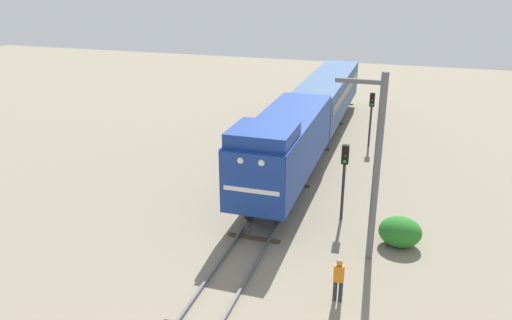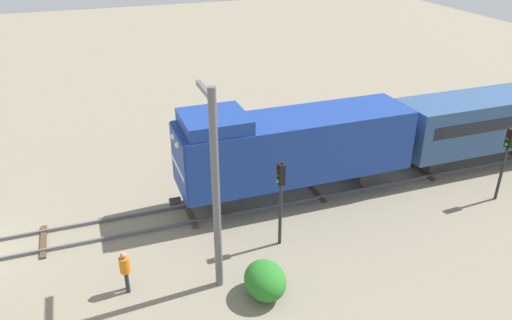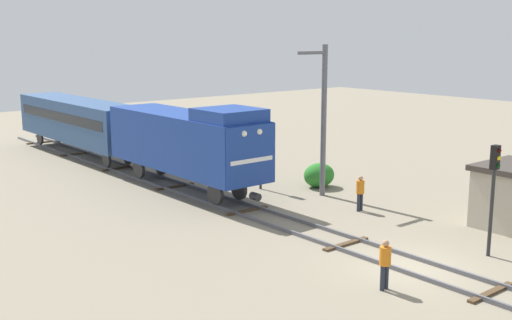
% 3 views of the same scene
% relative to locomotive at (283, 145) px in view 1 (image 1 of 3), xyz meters
% --- Properties ---
extents(locomotive, '(2.90, 11.60, 4.60)m').
position_rel_locomotive_xyz_m(locomotive, '(0.00, 0.00, 0.00)').
color(locomotive, navy).
rests_on(locomotive, railway_track).
extents(passenger_car_leading, '(2.84, 14.00, 3.66)m').
position_rel_locomotive_xyz_m(passenger_car_leading, '(0.00, 13.34, -0.25)').
color(passenger_car_leading, '#2D4C7A').
rests_on(passenger_car_leading, railway_track).
extents(traffic_signal_mid, '(0.32, 0.34, 3.75)m').
position_rel_locomotive_xyz_m(traffic_signal_mid, '(3.40, -1.93, -0.15)').
color(traffic_signal_mid, '#262628').
rests_on(traffic_signal_mid, ground).
extents(traffic_signal_far, '(0.32, 0.34, 3.68)m').
position_rel_locomotive_xyz_m(traffic_signal_far, '(3.60, 9.29, -0.20)').
color(traffic_signal_far, '#262628').
rests_on(traffic_signal_far, ground).
extents(worker_by_signal, '(0.38, 0.38, 1.70)m').
position_rel_locomotive_xyz_m(worker_by_signal, '(4.20, -8.28, -1.78)').
color(worker_by_signal, '#262B38').
rests_on(worker_by_signal, ground).
extents(catenary_mast, '(1.94, 0.28, 7.72)m').
position_rel_locomotive_xyz_m(catenary_mast, '(4.94, -5.00, 1.33)').
color(catenary_mast, '#595960').
rests_on(catenary_mast, ground).
extents(bush_near, '(1.82, 1.49, 1.32)m').
position_rel_locomotive_xyz_m(bush_near, '(6.14, -3.61, -2.11)').
color(bush_near, '#287626').
rests_on(bush_near, ground).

